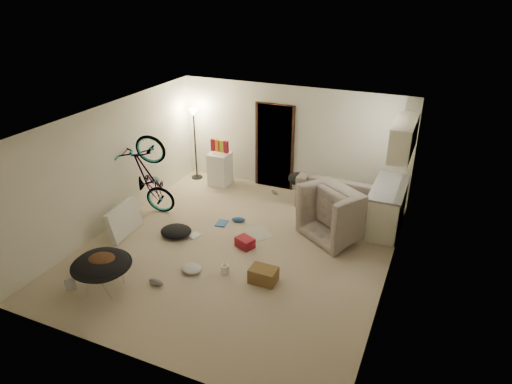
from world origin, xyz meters
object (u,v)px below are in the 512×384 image
at_px(bicycle, 150,193).
at_px(saucer_chair, 102,269).
at_px(floor_lamp, 194,129).
at_px(armchair, 345,216).
at_px(juicer, 225,269).
at_px(drink_case_a, 263,275).
at_px(sofa, 340,197).
at_px(mini_fridge, 220,169).
at_px(kitchen_counter, 387,208).
at_px(drink_case_b, 245,243).
at_px(tv_box, 124,220).

height_order(bicycle, saucer_chair, bicycle).
relative_size(floor_lamp, armchair, 1.50).
distance_m(saucer_chair, juicer, 2.03).
bearing_deg(drink_case_a, sofa, 81.40).
height_order(mini_fridge, drink_case_a, mini_fridge).
distance_m(sofa, drink_case_a, 3.22).
height_order(bicycle, mini_fridge, bicycle).
relative_size(floor_lamp, saucer_chair, 1.87).
bearing_deg(armchair, bicycle, 46.33).
bearing_deg(kitchen_counter, drink_case_a, -120.03).
xyz_separation_m(armchair, mini_fridge, (-3.39, 1.14, 0.01)).
relative_size(saucer_chair, drink_case_a, 2.13).
xyz_separation_m(sofa, saucer_chair, (-2.81, -4.43, 0.14)).
bearing_deg(kitchen_counter, mini_fridge, 172.36).
height_order(kitchen_counter, armchair, kitchen_counter).
bearing_deg(kitchen_counter, floor_lamp, 172.34).
bearing_deg(kitchen_counter, armchair, -140.49).
distance_m(floor_lamp, drink_case_a, 4.83).
xyz_separation_m(floor_lamp, kitchen_counter, (4.83, -0.65, -0.87)).
distance_m(mini_fridge, drink_case_b, 3.02).
bearing_deg(bicycle, drink_case_a, -122.00).
height_order(mini_fridge, saucer_chair, mini_fridge).
bearing_deg(bicycle, sofa, -72.64).
height_order(sofa, juicer, sofa).
distance_m(saucer_chair, tv_box, 1.84).
xyz_separation_m(kitchen_counter, tv_box, (-4.73, -2.35, -0.13)).
distance_m(kitchen_counter, tv_box, 5.29).
height_order(kitchen_counter, juicer, kitchen_counter).
relative_size(drink_case_a, drink_case_b, 1.35).
distance_m(drink_case_b, juicer, 0.90).
bearing_deg(saucer_chair, armchair, 47.00).
distance_m(sofa, juicer, 3.44).
relative_size(floor_lamp, sofa, 0.97).
xyz_separation_m(tv_box, drink_case_b, (2.42, 0.50, -0.21)).
bearing_deg(drink_case_b, saucer_chair, -103.52).
distance_m(mini_fridge, tv_box, 2.97).
relative_size(floor_lamp, mini_fridge, 2.24).
distance_m(kitchen_counter, saucer_chair, 5.55).
bearing_deg(tv_box, sofa, 32.71).
bearing_deg(armchair, floor_lamp, 17.62).
relative_size(kitchen_counter, mini_fridge, 1.86).
bearing_deg(armchair, saucer_chair, 81.35).
bearing_deg(drink_case_a, kitchen_counter, 60.59).
bearing_deg(drink_case_b, drink_case_a, -26.53).
distance_m(floor_lamp, juicer, 4.43).
relative_size(bicycle, juicer, 8.90).
distance_m(armchair, drink_case_b, 2.07).
bearing_deg(juicer, tv_box, 170.58).
relative_size(bicycle, drink_case_a, 4.16).
xyz_separation_m(mini_fridge, saucer_chair, (0.23, -4.53, 0.00)).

